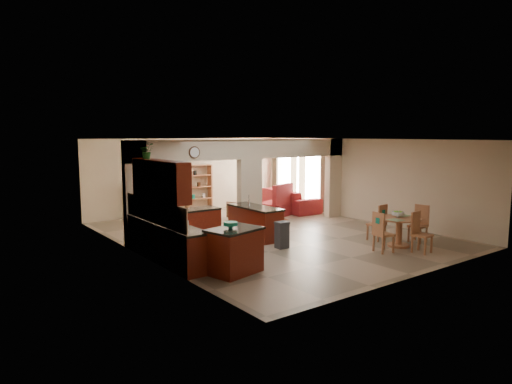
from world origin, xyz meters
TOP-DOWN VIEW (x-y plane):
  - floor at (0.00, 0.00)m, footprint 10.00×10.00m
  - ceiling at (0.00, 0.00)m, footprint 10.00×10.00m
  - wall_back at (0.00, 5.00)m, footprint 8.00×0.00m
  - wall_front at (0.00, -5.00)m, footprint 8.00×0.00m
  - wall_left at (-4.00, 0.00)m, footprint 0.00×10.00m
  - wall_right at (4.00, 0.00)m, footprint 0.00×10.00m
  - partition_left_pier at (-3.70, 1.00)m, footprint 0.60×0.25m
  - partition_center_pier at (0.00, 1.00)m, footprint 0.80×0.25m
  - partition_right_pier at (3.70, 1.00)m, footprint 0.60×0.25m
  - partition_header at (0.00, 1.00)m, footprint 8.00×0.25m
  - kitchen_counter at (-3.26, -0.25)m, footprint 2.52×3.29m
  - upper_cabinets at (-3.82, -0.80)m, footprint 0.35×2.40m
  - peninsula at (-0.60, -0.11)m, footprint 0.70×1.85m
  - wall_clock at (-2.00, 0.85)m, footprint 0.34×0.03m
  - rug at (1.20, 2.10)m, footprint 1.60×1.30m
  - fireplace at (-1.60, 4.83)m, footprint 1.60×0.35m
  - shelving_unit at (0.35, 4.82)m, footprint 1.00×0.32m
  - window_a at (3.97, 2.30)m, footprint 0.02×0.90m
  - window_b at (3.97, 4.00)m, footprint 0.02×0.90m
  - glazed_door at (3.97, 3.15)m, footprint 0.02×0.70m
  - drape_a_left at (3.93, 1.70)m, footprint 0.10×0.28m
  - drape_a_right at (3.93, 2.90)m, footprint 0.10×0.28m
  - drape_b_left at (3.93, 3.40)m, footprint 0.10×0.28m
  - drape_b_right at (3.93, 4.60)m, footprint 0.10×0.28m
  - ceiling_fan at (1.50, 3.00)m, footprint 1.00×1.00m
  - kitchen_island at (-2.95, -2.55)m, footprint 1.28×1.04m
  - teal_bowl at (-3.02, -2.51)m, footprint 0.30×0.30m
  - trash_can at (-0.76, -1.49)m, footprint 0.32×0.28m
  - dining_table at (1.85, -3.19)m, footprint 1.13×1.13m
  - fruit_bowl at (1.85, -3.13)m, footprint 0.32×0.32m
  - sofa at (3.30, 2.97)m, footprint 2.90×1.33m
  - chaise at (2.22, 2.43)m, footprint 1.43×1.30m
  - armchair at (0.68, 2.50)m, footprint 0.90×0.92m
  - ottoman at (1.55, 1.69)m, footprint 0.65×0.65m
  - plant at (-3.82, -0.12)m, footprint 0.40×0.38m
  - chair_north at (1.96, -2.45)m, footprint 0.46×0.46m
  - chair_east at (2.75, -3.20)m, footprint 0.46×0.46m
  - chair_south at (1.74, -3.86)m, footprint 0.47×0.47m
  - chair_west at (0.96, -3.31)m, footprint 0.49×0.49m

SIDE VIEW (x-z plane):
  - floor at x=0.00m, z-range 0.00..0.00m
  - rug at x=1.20m, z-range 0.00..0.01m
  - ottoman at x=1.55m, z-range 0.00..0.38m
  - chaise at x=2.22m, z-range 0.00..0.47m
  - trash_can at x=-0.76m, z-range 0.00..0.65m
  - armchair at x=0.68m, z-range 0.00..0.67m
  - sofa at x=3.30m, z-range 0.00..0.82m
  - peninsula at x=-0.60m, z-range 0.00..0.91m
  - kitchen_counter at x=-3.26m, z-range -0.27..1.20m
  - kitchen_island at x=-2.95m, z-range 0.00..0.98m
  - dining_table at x=1.85m, z-range 0.13..0.90m
  - chair_north at x=1.96m, z-range 0.04..1.07m
  - chair_east at x=2.75m, z-range 0.04..1.07m
  - chair_south at x=1.74m, z-range 0.04..1.07m
  - chair_west at x=0.96m, z-range 0.04..1.07m
  - fireplace at x=-1.60m, z-range 0.01..1.21m
  - fruit_bowl at x=1.85m, z-range 0.77..0.94m
  - shelving_unit at x=0.35m, z-range 0.00..1.80m
  - teal_bowl at x=-3.02m, z-range 0.97..1.12m
  - glazed_door at x=3.97m, z-range 0.00..2.10m
  - partition_center_pier at x=0.00m, z-range 0.00..2.20m
  - drape_a_left at x=3.93m, z-range 0.05..2.35m
  - drape_a_right at x=3.93m, z-range 0.05..2.35m
  - drape_b_left at x=3.93m, z-range 0.05..2.35m
  - drape_b_right at x=3.93m, z-range 0.05..2.35m
  - window_a at x=3.97m, z-range 0.25..2.15m
  - window_b at x=3.97m, z-range 0.25..2.15m
  - partition_left_pier at x=-3.70m, z-range 0.00..2.80m
  - partition_right_pier at x=3.70m, z-range 0.00..2.80m
  - wall_back at x=0.00m, z-range -2.60..5.40m
  - wall_front at x=0.00m, z-range -2.60..5.40m
  - wall_left at x=-4.00m, z-range -3.60..6.40m
  - wall_right at x=4.00m, z-range -3.60..6.40m
  - upper_cabinets at x=-3.82m, z-range 1.47..2.37m
  - wall_clock at x=-2.00m, z-range 2.28..2.62m
  - partition_header at x=0.00m, z-range 2.20..2.80m
  - plant at x=-3.82m, z-range 2.37..2.74m
  - ceiling_fan at x=1.50m, z-range 2.51..2.61m
  - ceiling at x=0.00m, z-range 2.80..2.80m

